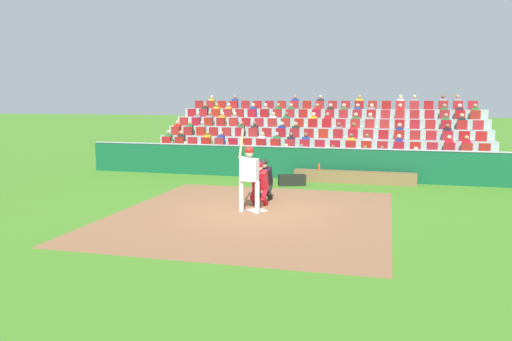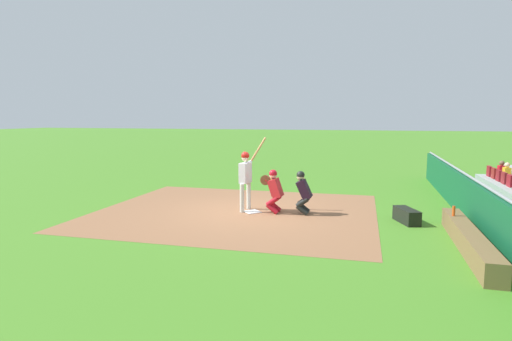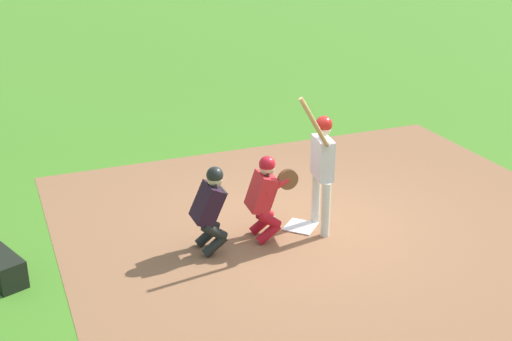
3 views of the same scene
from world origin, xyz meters
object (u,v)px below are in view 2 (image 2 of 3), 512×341
Objects in this scene: dugout_bench at (468,240)px; catcher_crouching at (274,189)px; home_plate_marker at (252,212)px; equipment_duffel_bag at (407,216)px; water_bottle_on_bench at (454,211)px; home_plate_umpire at (303,190)px; batter_at_plate at (246,174)px.

catcher_crouching is at bearing 64.65° from dugout_bench.
home_plate_marker is 4.34m from equipment_duffel_bag.
home_plate_marker is 5.43m from water_bottle_on_bench.
water_bottle_on_bench is (1.27, 0.09, 0.34)m from dugout_bench.
home_plate_umpire reaches higher than home_plate_marker.
catcher_crouching is 1.02× the size of home_plate_umpire.
equipment_duffel_bag is (-0.20, -3.70, -0.53)m from catcher_crouching.
batter_at_plate is 1.70× the size of catcher_crouching.
home_plate_marker is 1.64m from home_plate_umpire.
home_plate_marker is at bearing 66.72° from equipment_duffel_bag.
home_plate_umpire is (0.18, -1.48, 0.68)m from home_plate_marker.
dugout_bench is at bearing -174.51° from equipment_duffel_bag.
home_plate_umpire is at bearing 59.38° from dugout_bench.
home_plate_marker is 0.34× the size of home_plate_umpire.
catcher_crouching is 4.81m from water_bottle_on_bench.
batter_at_plate is at bearing 87.70° from catcher_crouching.
equipment_duffel_bag is (-0.23, -4.58, -0.93)m from batter_at_plate.
home_plate_marker is 1.80× the size of water_bottle_on_bench.
batter_at_plate reaches higher than catcher_crouching.
equipment_duffel_bag is at bearing -95.18° from home_plate_umpire.
home_plate_marker is at bearing -122.24° from batter_at_plate.
catcher_crouching is (0.12, -0.63, 0.71)m from home_plate_marker.
catcher_crouching is 0.30× the size of dugout_bench.
home_plate_umpire reaches higher than dugout_bench.
dugout_bench reaches higher than equipment_duffel_bag.
equipment_duffel_bag reaches higher than home_plate_marker.
dugout_bench is 17.87× the size of water_bottle_on_bench.
home_plate_marker is 0.96m from catcher_crouching.
batter_at_plate is 2.34× the size of equipment_duffel_bag.
catcher_crouching is 1.38× the size of equipment_duffel_bag.
batter_at_plate reaches higher than equipment_duffel_bag.
water_bottle_on_bench reaches higher than home_plate_marker.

